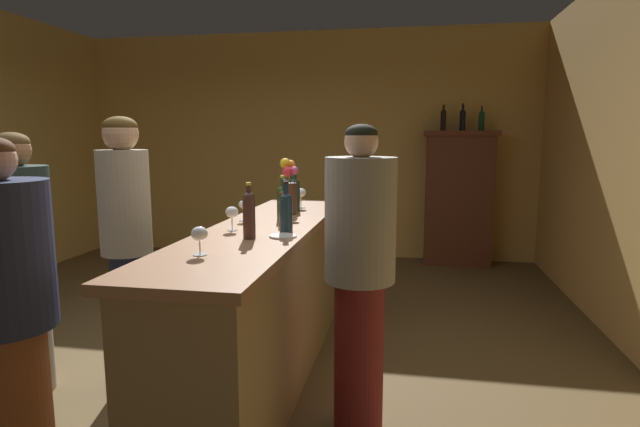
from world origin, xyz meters
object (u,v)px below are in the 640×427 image
Objects in this scene: wine_bottle_rose at (249,213)px; cheese_plate at (283,236)px; display_cabinet at (459,196)px; wine_glass_mid at (199,235)px; wine_bottle_syrah at (292,190)px; patron_near_entrance at (21,253)px; bartender at (360,270)px; wine_glass_spare at (232,213)px; display_bottle_midleft at (463,119)px; wine_bottle_pinot at (295,193)px; patron_in_grey at (7,320)px; wine_glass_front at (244,206)px; wine_bottle_chardonnay at (284,205)px; bar_counter at (266,301)px; display_bottle_left at (443,119)px; wine_bottle_malbec at (283,201)px; flower_arrangement at (289,188)px; patron_in_navy at (127,239)px; wine_bottle_riesling at (286,210)px; wine_glass_rear at (301,193)px; display_bottle_center at (481,120)px.

wine_bottle_rose reaches higher than cheese_plate.
display_cabinet reaches higher than wine_glass_mid.
wine_bottle_syrah is 2.00m from patron_near_entrance.
wine_glass_spare is at bearing -25.17° from bartender.
wine_glass_mid is 0.09× the size of patron_near_entrance.
wine_bottle_rose is at bearing -111.63° from display_bottle_midleft.
wine_bottle_pinot is at bearing 89.54° from wine_bottle_rose.
bartender reaches higher than patron_in_grey.
wine_glass_front is at bearing 96.71° from wine_glass_mid.
patron_in_grey is at bearing -85.22° from patron_near_entrance.
bar_counter is at bearing -143.66° from wine_bottle_chardonnay.
display_bottle_left is (-0.22, 0.00, 0.94)m from display_cabinet.
wine_glass_front is 3.57m from display_bottle_left.
display_cabinet reaches higher than wine_bottle_chardonnay.
display_bottle_midleft is at bearing 64.65° from wine_bottle_malbec.
flower_arrangement is 1.19m from patron_in_navy.
flower_arrangement is 3.14m from display_bottle_left.
wine_bottle_chardonnay is at bearing -13.35° from patron_near_entrance.
wine_bottle_malbec is 0.94× the size of display_bottle_left.
display_cabinet is at bearing 61.79° from wine_glass_front.
wine_bottle_chardonnay reaches higher than cheese_plate.
wine_bottle_chardonnay is (-0.09, 0.29, -0.01)m from wine_bottle_riesling.
wine_bottle_malbec reaches higher than wine_glass_rear.
wine_bottle_rose is 0.19× the size of patron_in_navy.
display_bottle_left reaches higher than wine_glass_mid.
patron_in_navy is at bearing 172.46° from wine_bottle_rose.
patron_near_entrance reaches higher than bar_counter.
wine_bottle_rose is at bearing -97.91° from wine_bottle_chardonnay.
wine_bottle_pinot reaches higher than bar_counter.
display_cabinet is 1.05× the size of patron_in_grey.
wine_glass_rear is at bearing 85.69° from wine_glass_mid.
display_cabinet is 0.96m from display_bottle_left.
patron_in_grey is at bearing -112.45° from wine_glass_spare.
wine_bottle_syrah is 0.97× the size of wine_bottle_chardonnay.
cheese_plate is (0.15, -0.59, -0.13)m from wine_bottle_malbec.
cheese_plate is at bearing -112.62° from display_bottle_center.
wine_glass_front reaches higher than bar_counter.
wine_glass_spare is 0.36× the size of flower_arrangement.
wine_glass_mid is 1.40m from patron_near_entrance.
patron_in_grey is at bearing 31.22° from bartender.
flower_arrangement reaches higher than wine_bottle_pinot.
flower_arrangement is at bearing -117.58° from display_cabinet.
wine_glass_front is 1.13m from bartender.
wine_bottle_riesling reaches higher than wine_glass_front.
wine_bottle_rose is 0.70m from bartender.
wine_glass_front is at bearing 97.35° from wine_glass_spare.
wine_bottle_syrah reaches higher than wine_glass_rear.
wine_bottle_riesling is 1.06m from wine_glass_rear.
wine_bottle_malbec is 0.61m from wine_glass_rear.
wine_bottle_pinot is (-0.15, 0.88, 0.01)m from wine_bottle_riesling.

